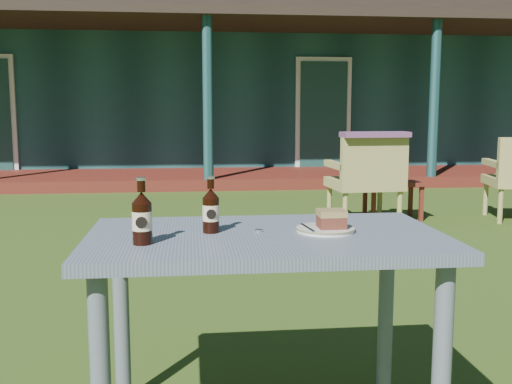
{
  "coord_description": "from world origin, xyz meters",
  "views": [
    {
      "loc": [
        -0.25,
        -3.57,
        1.14
      ],
      "look_at": [
        0.0,
        -1.3,
        0.82
      ],
      "focal_mm": 42.0,
      "sensor_mm": 36.0,
      "label": 1
    }
  ],
  "objects": [
    {
      "name": "cafe_table",
      "position": [
        0.0,
        -1.6,
        0.62
      ],
      "size": [
        1.2,
        0.7,
        0.72
      ],
      "color": "slate",
      "rests_on": "ground"
    },
    {
      "name": "fork",
      "position": [
        0.14,
        -1.6,
        0.74
      ],
      "size": [
        0.03,
        0.14,
        0.0
      ],
      "primitive_type": "cube",
      "rotation": [
        0.0,
        0.0,
        0.12
      ],
      "color": "silver",
      "rests_on": "plate"
    },
    {
      "name": "floral_throw",
      "position": [
        1.47,
        1.89,
        0.9
      ],
      "size": [
        0.65,
        0.26,
        0.05
      ],
      "primitive_type": "cube",
      "rotation": [
        0.0,
        0.0,
        3.21
      ],
      "color": "#6D3E67",
      "rests_on": "armchair_left"
    },
    {
      "name": "armchair_left",
      "position": [
        1.46,
        2.07,
        0.49
      ],
      "size": [
        0.69,
        0.65,
        0.88
      ],
      "color": "#A29751",
      "rests_on": "ground"
    },
    {
      "name": "cola_bottle_near",
      "position": [
        -0.18,
        -1.56,
        0.8
      ],
      "size": [
        0.06,
        0.06,
        0.19
      ],
      "color": "black",
      "rests_on": "cafe_table"
    },
    {
      "name": "bottle_cap",
      "position": [
        -0.02,
        -1.57,
        0.72
      ],
      "size": [
        0.03,
        0.03,
        0.01
      ],
      "primitive_type": "cylinder",
      "color": "silver",
      "rests_on": "cafe_table"
    },
    {
      "name": "cake_slice",
      "position": [
        0.23,
        -1.59,
        0.77
      ],
      "size": [
        0.09,
        0.09,
        0.06
      ],
      "color": "#55271B",
      "rests_on": "plate"
    },
    {
      "name": "side_table",
      "position": [
        1.83,
        2.38,
        0.34
      ],
      "size": [
        0.6,
        0.4,
        0.4
      ],
      "color": "#5B1E16",
      "rests_on": "ground"
    },
    {
      "name": "cola_bottle_far",
      "position": [
        -0.4,
        -1.72,
        0.8
      ],
      "size": [
        0.06,
        0.06,
        0.21
      ],
      "color": "black",
      "rests_on": "cafe_table"
    },
    {
      "name": "plate",
      "position": [
        0.21,
        -1.59,
        0.73
      ],
      "size": [
        0.2,
        0.2,
        0.01
      ],
      "color": "silver",
      "rests_on": "cafe_table"
    },
    {
      "name": "ground",
      "position": [
        0.0,
        0.0,
        0.0
      ],
      "size": [
        80.0,
        80.0,
        0.0
      ],
      "primitive_type": "plane",
      "color": "#334916"
    },
    {
      "name": "pavilion",
      "position": [
        -0.0,
        9.39,
        1.61
      ],
      "size": [
        15.8,
        8.3,
        3.45
      ],
      "color": "#183E3F",
      "rests_on": "ground"
    },
    {
      "name": "tree_mid",
      "position": [
        3.0,
        18.5,
        4.75
      ],
      "size": [
        0.28,
        0.28,
        9.5
      ],
      "primitive_type": "cylinder",
      "color": "brown",
      "rests_on": "ground"
    }
  ]
}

